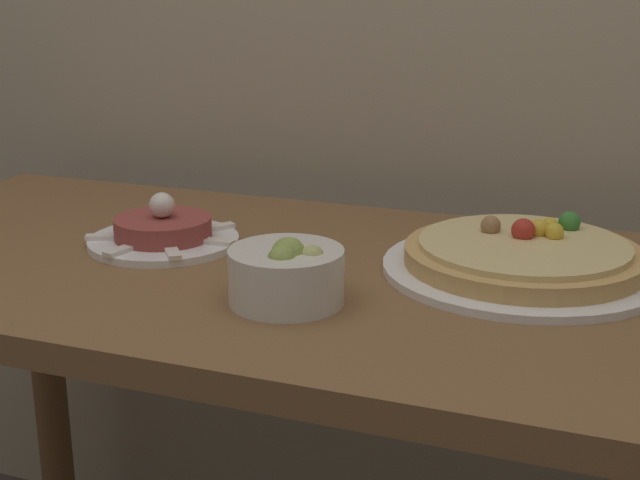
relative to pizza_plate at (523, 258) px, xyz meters
name	(u,v)px	position (x,y,z in m)	size (l,w,h in m)	color
dining_table	(270,347)	(-0.30, -0.08, -0.13)	(1.24, 0.61, 0.72)	brown
pizza_plate	(523,258)	(0.00, 0.00, 0.00)	(0.34, 0.34, 0.06)	white
tartare_plate	(163,233)	(-0.47, -0.06, 0.00)	(0.20, 0.20, 0.07)	white
small_bowl	(287,274)	(-0.23, -0.20, 0.02)	(0.13, 0.13, 0.08)	silver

